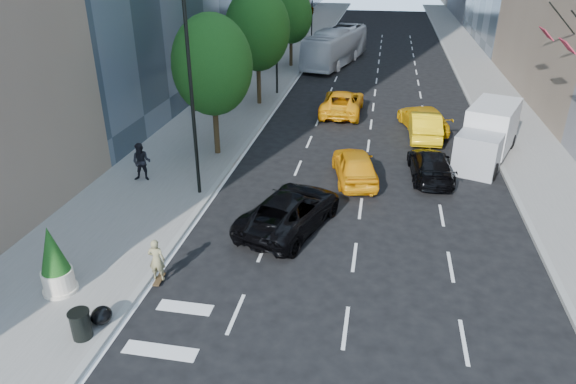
% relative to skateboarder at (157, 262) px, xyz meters
% --- Properties ---
extents(ground, '(160.00, 160.00, 0.00)m').
position_rel_skateboarder_xyz_m(ground, '(5.60, 2.80, -0.79)').
color(ground, black).
rests_on(ground, ground).
extents(sidewalk_left, '(6.00, 120.00, 0.15)m').
position_rel_skateboarder_xyz_m(sidewalk_left, '(-3.40, 32.80, -0.71)').
color(sidewalk_left, slate).
rests_on(sidewalk_left, ground).
extents(sidewalk_right, '(4.00, 120.00, 0.15)m').
position_rel_skateboarder_xyz_m(sidewalk_right, '(15.60, 32.80, -0.71)').
color(sidewalk_right, slate).
rests_on(sidewalk_right, ground).
extents(lamp_near, '(2.13, 0.22, 10.00)m').
position_rel_skateboarder_xyz_m(lamp_near, '(-0.72, 6.80, 5.02)').
color(lamp_near, black).
rests_on(lamp_near, sidewalk_left).
extents(lamp_far, '(2.13, 0.22, 10.00)m').
position_rel_skateboarder_xyz_m(lamp_far, '(-0.72, 24.80, 5.02)').
color(lamp_far, black).
rests_on(lamp_far, sidewalk_left).
extents(tree_near, '(4.20, 4.20, 7.46)m').
position_rel_skateboarder_xyz_m(tree_near, '(-1.60, 11.80, 4.18)').
color(tree_near, '#312613').
rests_on(tree_near, sidewalk_left).
extents(tree_mid, '(4.50, 4.50, 7.99)m').
position_rel_skateboarder_xyz_m(tree_mid, '(-1.60, 21.80, 4.53)').
color(tree_mid, '#312613').
rests_on(tree_mid, sidewalk_left).
extents(tree_far, '(3.90, 3.90, 6.92)m').
position_rel_skateboarder_xyz_m(tree_far, '(-1.60, 34.80, 3.84)').
color(tree_far, '#312613').
rests_on(tree_far, sidewalk_left).
extents(traffic_signal, '(2.48, 0.53, 5.20)m').
position_rel_skateboarder_xyz_m(traffic_signal, '(-0.80, 42.80, 3.45)').
color(traffic_signal, black).
rests_on(traffic_signal, sidewalk_left).
extents(skateboarder, '(0.60, 0.42, 1.58)m').
position_rel_skateboarder_xyz_m(skateboarder, '(0.00, 0.00, 0.00)').
color(skateboarder, olive).
rests_on(skateboarder, ground).
extents(black_sedan_lincoln, '(4.20, 6.16, 1.57)m').
position_rel_skateboarder_xyz_m(black_sedan_lincoln, '(3.81, 4.60, -0.00)').
color(black_sedan_lincoln, black).
rests_on(black_sedan_lincoln, ground).
extents(black_sedan_mercedes, '(2.27, 4.90, 1.39)m').
position_rel_skateboarder_xyz_m(black_sedan_mercedes, '(9.80, 10.80, -0.09)').
color(black_sedan_mercedes, black).
rests_on(black_sedan_mercedes, ground).
extents(taxi_a, '(2.80, 4.96, 1.59)m').
position_rel_skateboarder_xyz_m(taxi_a, '(6.10, 9.83, 0.01)').
color(taxi_a, orange).
rests_on(taxi_a, ground).
extents(taxi_b, '(1.84, 4.97, 1.62)m').
position_rel_skateboarder_xyz_m(taxi_b, '(9.80, 16.80, 0.02)').
color(taxi_b, yellow).
rests_on(taxi_b, ground).
extents(taxi_c, '(2.75, 5.80, 1.60)m').
position_rel_skateboarder_xyz_m(taxi_c, '(4.51, 20.80, 0.01)').
color(taxi_c, '#F8A20D').
rests_on(taxi_c, ground).
extents(taxi_d, '(3.45, 5.60, 1.51)m').
position_rel_skateboarder_xyz_m(taxi_d, '(9.80, 18.30, -0.03)').
color(taxi_d, '#E3A50B').
rests_on(taxi_d, ground).
extents(city_bus, '(5.38, 12.37, 3.36)m').
position_rel_skateboarder_xyz_m(city_bus, '(2.40, 36.92, 0.89)').
color(city_bus, white).
rests_on(city_bus, ground).
extents(box_truck, '(4.15, 6.41, 2.89)m').
position_rel_skateboarder_xyz_m(box_truck, '(12.90, 13.87, 0.68)').
color(box_truck, silver).
rests_on(box_truck, ground).
extents(pedestrian_a, '(1.01, 0.84, 1.89)m').
position_rel_skateboarder_xyz_m(pedestrian_a, '(-4.07, 7.62, 0.31)').
color(pedestrian_a, black).
rests_on(pedestrian_a, sidewalk_left).
extents(pedestrian_b, '(0.96, 0.54, 1.54)m').
position_rel_skateboarder_xyz_m(pedestrian_b, '(-5.60, 19.13, 0.13)').
color(pedestrian_b, black).
rests_on(pedestrian_b, sidewalk_left).
extents(trash_can, '(0.58, 0.58, 0.87)m').
position_rel_skateboarder_xyz_m(trash_can, '(-1.00, -3.20, -0.20)').
color(trash_can, black).
rests_on(trash_can, sidewalk_left).
extents(planter_shrub, '(1.02, 1.02, 2.44)m').
position_rel_skateboarder_xyz_m(planter_shrub, '(-2.93, -1.29, 0.52)').
color(planter_shrub, beige).
rests_on(planter_shrub, sidewalk_left).
extents(garbage_bags, '(1.08, 1.04, 0.54)m').
position_rel_skateboarder_xyz_m(garbage_bags, '(-0.95, -2.67, -0.38)').
color(garbage_bags, black).
rests_on(garbage_bags, sidewalk_left).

